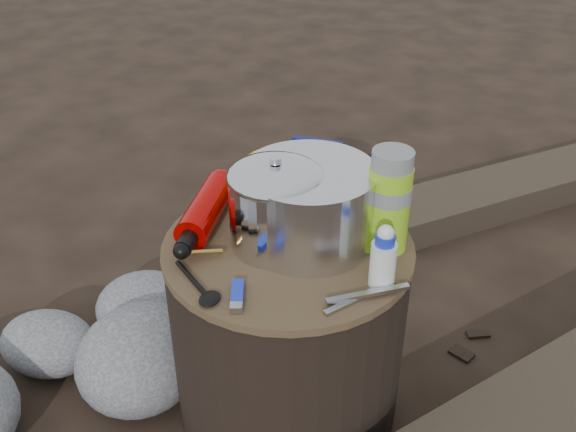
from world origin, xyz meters
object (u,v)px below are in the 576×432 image
(camping_pot, at_px, (276,204))
(fuel_bottle, at_px, (206,209))
(travel_mug, at_px, (382,193))
(stump, at_px, (288,331))
(thermos, at_px, (389,201))

(camping_pot, distance_m, fuel_bottle, 0.16)
(camping_pot, xyz_separation_m, fuel_bottle, (-0.15, 0.02, -0.05))
(fuel_bottle, bearing_deg, travel_mug, 12.81)
(stump, distance_m, thermos, 0.35)
(stump, bearing_deg, travel_mug, 46.02)
(travel_mug, bearing_deg, stump, -133.98)
(thermos, bearing_deg, fuel_bottle, -172.16)
(stump, distance_m, fuel_bottle, 0.29)
(thermos, relative_size, travel_mug, 1.53)
(stump, bearing_deg, camping_pot, -170.30)
(travel_mug, bearing_deg, thermos, -69.05)
(stump, distance_m, travel_mug, 0.33)
(fuel_bottle, relative_size, travel_mug, 2.07)
(camping_pot, relative_size, thermos, 0.88)
(stump, distance_m, camping_pot, 0.29)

